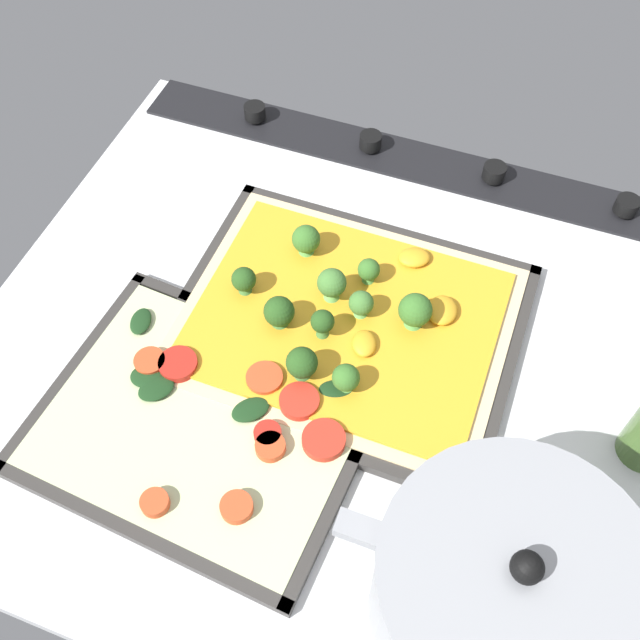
{
  "coord_description": "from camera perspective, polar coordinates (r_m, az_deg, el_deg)",
  "views": [
    {
      "loc": [
        -11.07,
        39.2,
        66.38
      ],
      "look_at": [
        3.36,
        0.27,
        5.96
      ],
      "focal_mm": 41.88,
      "sensor_mm": 36.0,
      "label": 1
    }
  ],
  "objects": [
    {
      "name": "veggie_pizza_back",
      "position": [
        0.74,
        -8.54,
        -7.52
      ],
      "size": [
        30.47,
        25.03,
        1.9
      ],
      "color": "#BECB95",
      "rests_on": "baking_tray_back"
    },
    {
      "name": "baking_tray_back",
      "position": [
        0.75,
        -8.95,
        -7.9
      ],
      "size": [
        33.04,
        27.61,
        1.3
      ],
      "color": "#33302D",
      "rests_on": "ground_plane"
    },
    {
      "name": "ground_plane",
      "position": [
        0.79,
        2.35,
        -3.61
      ],
      "size": [
        79.43,
        67.88,
        3.0
      ],
      "primitive_type": "cube",
      "color": "silver"
    },
    {
      "name": "cooking_pot",
      "position": [
        0.63,
        13.83,
        -19.92
      ],
      "size": [
        27.5,
        20.71,
        16.13
      ],
      "color": "gray",
      "rests_on": "ground_plane"
    },
    {
      "name": "stove_control_panel",
      "position": [
        0.96,
        8.42,
        11.78
      ],
      "size": [
        76.25,
        7.0,
        2.6
      ],
      "color": "black",
      "rests_on": "ground_plane"
    },
    {
      "name": "broccoli_pizza",
      "position": [
        0.79,
        1.86,
        0.09
      ],
      "size": [
        33.93,
        27.35,
        5.63
      ],
      "color": "beige",
      "rests_on": "baking_tray_front"
    },
    {
      "name": "baking_tray_front",
      "position": [
        0.8,
        1.93,
        -0.51
      ],
      "size": [
        36.35,
        29.77,
        1.3
      ],
      "color": "#33302D",
      "rests_on": "ground_plane"
    }
  ]
}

